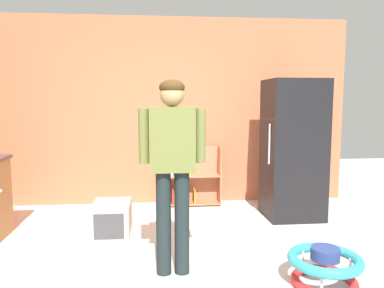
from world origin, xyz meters
name	(u,v)px	position (x,y,z in m)	size (l,w,h in m)	color
ground_plane	(183,271)	(0.00, 0.00, 0.00)	(12.00, 12.00, 0.00)	beige
back_wall	(172,112)	(0.00, 2.33, 1.35)	(5.20, 0.06, 2.70)	#CA6A47
refrigerator	(293,149)	(1.53, 1.47, 0.89)	(0.73, 0.68, 1.78)	black
bookshelf	(188,180)	(0.23, 2.14, 0.37)	(0.80, 0.28, 0.85)	#B7734E
standing_person	(172,158)	(-0.09, -0.02, 1.02)	(0.57, 0.22, 1.69)	#1C272A
baby_walker	(325,267)	(1.14, -0.36, 0.16)	(0.60, 0.60, 0.32)	red
pet_carrier	(112,219)	(-0.74, 1.01, 0.18)	(0.42, 0.55, 0.36)	beige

